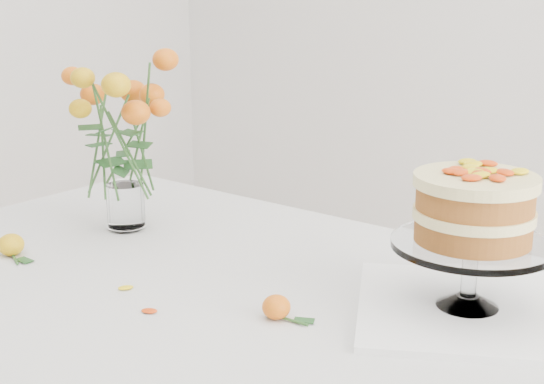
{
  "coord_description": "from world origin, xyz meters",
  "views": [
    {
      "loc": [
        0.8,
        -0.87,
        1.24
      ],
      "look_at": [
        0.0,
        0.14,
        0.89
      ],
      "focal_mm": 50.0,
      "sensor_mm": 36.0,
      "label": 1
    }
  ],
  "objects": [
    {
      "name": "rose_vase",
      "position": [
        -0.36,
        0.12,
        0.98
      ],
      "size": [
        0.31,
        0.31,
        0.39
      ],
      "rotation": [
        0.0,
        0.0,
        -0.3
      ],
      "color": "white",
      "rests_on": "table"
    },
    {
      "name": "stray_petal_b",
      "position": [
        -0.02,
        -0.14,
        0.76
      ],
      "size": [
        0.03,
        0.02,
        0.0
      ],
      "primitive_type": "ellipsoid",
      "color": "yellow",
      "rests_on": "table"
    },
    {
      "name": "cake_stand",
      "position": [
        0.37,
        0.16,
        0.91
      ],
      "size": [
        0.24,
        0.24,
        0.22
      ],
      "rotation": [
        0.0,
        0.0,
        0.25
      ],
      "color": "white",
      "rests_on": "napkin"
    },
    {
      "name": "loose_rose_near",
      "position": [
        -0.41,
        -0.12,
        0.78
      ],
      "size": [
        0.08,
        0.05,
        0.04
      ],
      "rotation": [
        0.0,
        0.0,
        -0.43
      ],
      "color": "gold",
      "rests_on": "table"
    },
    {
      "name": "stray_petal_a",
      "position": [
        -0.12,
        -0.1,
        0.76
      ],
      "size": [
        0.03,
        0.02,
        0.0
      ],
      "primitive_type": "ellipsoid",
      "color": "yellow",
      "rests_on": "table"
    },
    {
      "name": "napkin",
      "position": [
        0.37,
        0.16,
        0.76
      ],
      "size": [
        0.45,
        0.45,
        0.01
      ],
      "primitive_type": "cube",
      "rotation": [
        0.0,
        0.0,
        0.51
      ],
      "color": "white",
      "rests_on": "table"
    },
    {
      "name": "loose_rose_far",
      "position": [
        0.15,
        -0.04,
        0.77
      ],
      "size": [
        0.08,
        0.04,
        0.04
      ],
      "rotation": [
        0.0,
        0.0,
        0.05
      ],
      "color": "#CB6509",
      "rests_on": "table"
    },
    {
      "name": "table",
      "position": [
        0.0,
        0.0,
        0.67
      ],
      "size": [
        1.43,
        0.93,
        0.76
      ],
      "color": "tan",
      "rests_on": "ground"
    }
  ]
}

